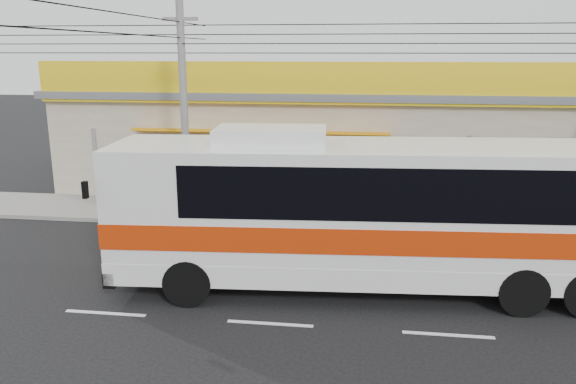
# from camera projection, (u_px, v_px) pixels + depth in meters

# --- Properties ---
(ground) EXTENTS (120.00, 120.00, 0.00)m
(ground) POSITION_uv_depth(u_px,v_px,m) (285.00, 281.00, 15.33)
(ground) COLOR black
(ground) RESTS_ON ground
(sidewalk) EXTENTS (30.00, 3.20, 0.15)m
(sidewalk) POSITION_uv_depth(u_px,v_px,m) (307.00, 216.00, 21.07)
(sidewalk) COLOR gray
(sidewalk) RESTS_ON ground
(lane_markings) EXTENTS (50.00, 0.12, 0.01)m
(lane_markings) POSITION_uv_depth(u_px,v_px,m) (270.00, 324.00, 12.92)
(lane_markings) COLOR silver
(lane_markings) RESTS_ON ground
(storefront_building) EXTENTS (22.60, 9.20, 5.70)m
(storefront_building) POSITION_uv_depth(u_px,v_px,m) (319.00, 135.00, 25.85)
(storefront_building) COLOR #9F9480
(storefront_building) RESTS_ON ground
(coach_bus) EXTENTS (13.95, 3.85, 4.25)m
(coach_bus) POSITION_uv_depth(u_px,v_px,m) (392.00, 206.00, 14.27)
(coach_bus) COLOR silver
(coach_bus) RESTS_ON ground
(motorbike_red) EXTENTS (1.85, 0.88, 0.94)m
(motorbike_red) POSITION_uv_depth(u_px,v_px,m) (170.00, 196.00, 21.76)
(motorbike_red) COLOR maroon
(motorbike_red) RESTS_ON sidewalk
(utility_pole) EXTENTS (34.00, 14.00, 7.90)m
(utility_pole) POSITION_uv_depth(u_px,v_px,m) (181.00, 38.00, 18.56)
(utility_pole) COLOR slate
(utility_pole) RESTS_ON ground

